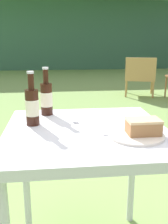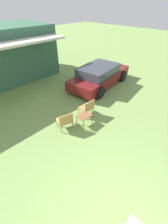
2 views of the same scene
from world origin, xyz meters
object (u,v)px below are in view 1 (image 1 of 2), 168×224
(wicker_chair_cushioned, at_px, (140,75))
(cola_bottle_far, at_px, (32,106))
(cola_bottle_near, at_px, (46,98))
(patio_table, at_px, (86,147))
(cake_on_plate, at_px, (140,130))

(wicker_chair_cushioned, bearing_deg, cola_bottle_far, 81.99)
(cola_bottle_near, bearing_deg, cola_bottle_far, -109.97)
(patio_table, bearing_deg, wicker_chair_cushioned, 68.64)
(cola_bottle_near, relative_size, cola_bottle_far, 1.00)
(cola_bottle_far, bearing_deg, wicker_chair_cushioned, 65.26)
(wicker_chair_cushioned, distance_m, cola_bottle_near, 4.12)
(cake_on_plate, relative_size, cola_bottle_near, 0.93)
(wicker_chair_cushioned, height_order, cake_on_plate, cake_on_plate)
(wicker_chair_cushioned, xyz_separation_m, cola_bottle_near, (-1.73, -3.72, 0.40))
(cola_bottle_near, bearing_deg, wicker_chair_cushioned, 65.06)
(cake_on_plate, height_order, cola_bottle_far, cola_bottle_far)
(wicker_chair_cushioned, bearing_deg, cake_on_plate, 88.44)
(patio_table, xyz_separation_m, cola_bottle_far, (-0.24, 0.09, 0.18))
(cake_on_plate, bearing_deg, wicker_chair_cushioned, 71.71)
(cake_on_plate, height_order, cola_bottle_near, cola_bottle_near)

